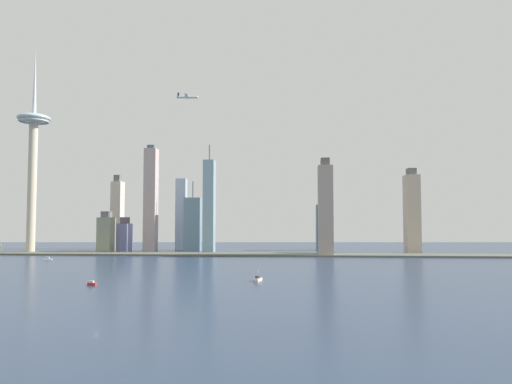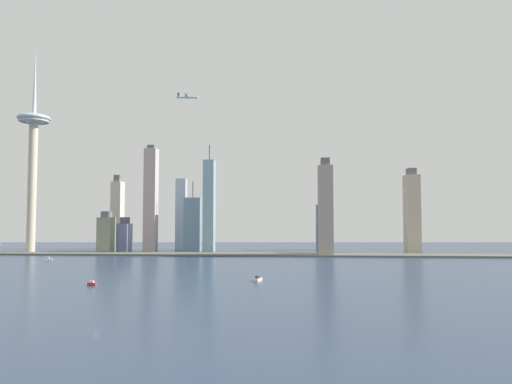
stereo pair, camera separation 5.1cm
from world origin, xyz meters
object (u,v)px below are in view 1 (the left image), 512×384
skyscraper_0 (412,213)px  airplane (188,97)px  boat_1 (92,284)px  skyscraper_6 (181,214)px  skyscraper_5 (151,199)px  skyscraper_9 (193,224)px  skyscraper_7 (106,234)px  boat_2 (258,279)px  skyscraper_3 (117,214)px  skyscraper_2 (321,227)px  skyscraper_4 (209,206)px  skyscraper_1 (325,209)px  observation_tower (33,146)px  skyscraper_8 (125,236)px

skyscraper_0 → airplane: airplane is taller
boat_1 → skyscraper_0: bearing=-121.2°
skyscraper_6 → boat_1: (24.88, -399.62, -57.15)m
skyscraper_5 → skyscraper_9: (66.00, 7.72, -40.03)m
skyscraper_7 → boat_2: skyscraper_7 is taller
skyscraper_6 → skyscraper_9: skyscraper_6 is taller
skyscraper_3 → boat_1: skyscraper_3 is taller
skyscraper_2 → boat_2: skyscraper_2 is taller
skyscraper_4 → skyscraper_9: size_ratio=1.48×
skyscraper_2 → skyscraper_4: 188.01m
skyscraper_0 → skyscraper_9: skyscraper_0 is taller
skyscraper_1 → airplane: (-199.97, 16.80, 166.41)m
skyscraper_6 → boat_2: size_ratio=9.79×
skyscraper_6 → boat_2: skyscraper_6 is taller
skyscraper_3 → boat_1: size_ratio=16.65×
skyscraper_0 → skyscraper_4: skyscraper_4 is taller
skyscraper_9 → boat_2: 365.08m
skyscraper_6 → observation_tower: bearing=-157.3°
skyscraper_0 → skyscraper_7: size_ratio=2.02×
skyscraper_3 → skyscraper_9: 145.98m
observation_tower → skyscraper_5: size_ratio=1.85×
skyscraper_0 → boat_1: bearing=-133.9°
observation_tower → skyscraper_7: bearing=7.8°
observation_tower → airplane: size_ratio=9.76×
skyscraper_8 → skyscraper_9: skyscraper_9 is taller
skyscraper_2 → boat_1: 460.38m
skyscraper_5 → skyscraper_9: skyscraper_5 is taller
skyscraper_9 → observation_tower: bearing=-165.0°
skyscraper_1 → skyscraper_2: size_ratio=1.84×
skyscraper_2 → skyscraper_4: size_ratio=0.45×
skyscraper_2 → skyscraper_8: (-310.14, -48.82, -13.14)m
skyscraper_5 → boat_2: size_ratio=14.06×
skyscraper_8 → airplane: (109.60, -48.55, 207.35)m
skyscraper_7 → skyscraper_5: bearing=35.0°
skyscraper_6 → airplane: (28.26, -85.76, 172.60)m
skyscraper_2 → skyscraper_5: (-270.33, -43.79, 45.45)m
boat_1 → skyscraper_9: bearing=-77.2°
observation_tower → skyscraper_2: (435.70, 98.09, -123.74)m
skyscraper_9 → skyscraper_6: bearing=135.0°
skyscraper_0 → skyscraper_4: (-302.71, -2.26, 10.44)m
skyscraper_0 → skyscraper_6: bearing=171.6°
skyscraper_1 → skyscraper_9: size_ratio=1.22×
skyscraper_1 → skyscraper_2: (0.56, 114.18, -27.81)m
skyscraper_5 → skyscraper_7: bearing=-145.0°
observation_tower → airplane: 245.50m
boat_2 → airplane: 381.41m
skyscraper_4 → skyscraper_8: (-137.54, 17.87, -46.44)m
skyscraper_0 → skyscraper_7: bearing=-177.7°
skyscraper_3 → skyscraper_9: skyscraper_3 is taller
observation_tower → skyscraper_1: (435.14, -16.09, -95.94)m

